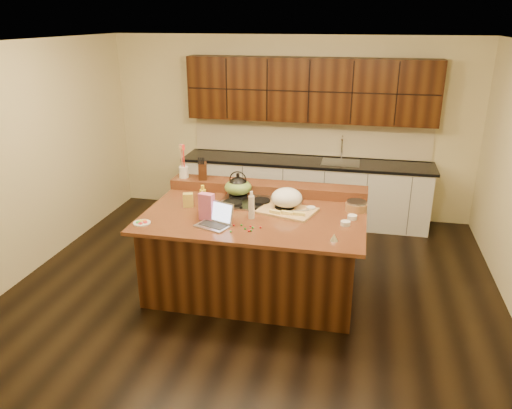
# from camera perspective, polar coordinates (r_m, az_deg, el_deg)

# --- Properties ---
(room) EXTENTS (5.52, 5.02, 2.72)m
(room) POSITION_cam_1_polar(r_m,az_deg,el_deg) (5.32, -0.12, 3.34)
(room) COLOR black
(room) RESTS_ON ground
(island) EXTENTS (2.40, 1.60, 0.92)m
(island) POSITION_cam_1_polar(r_m,az_deg,el_deg) (5.65, -0.11, -5.27)
(island) COLOR black
(island) RESTS_ON ground
(back_ledge) EXTENTS (2.40, 0.30, 0.12)m
(back_ledge) POSITION_cam_1_polar(r_m,az_deg,el_deg) (6.09, 1.31, 1.93)
(back_ledge) COLOR black
(back_ledge) RESTS_ON island
(cooktop) EXTENTS (0.92, 0.52, 0.05)m
(cooktop) POSITION_cam_1_polar(r_m,az_deg,el_deg) (5.73, 0.54, 0.26)
(cooktop) COLOR gray
(cooktop) RESTS_ON island
(back_counter) EXTENTS (3.70, 0.66, 2.40)m
(back_counter) POSITION_cam_1_polar(r_m,az_deg,el_deg) (7.49, 5.85, 5.45)
(back_counter) COLOR silver
(back_counter) RESTS_ON ground
(kettle) EXTENTS (0.28, 0.28, 0.21)m
(kettle) POSITION_cam_1_polar(r_m,az_deg,el_deg) (5.87, -2.07, 2.15)
(kettle) COLOR black
(kettle) RESTS_ON cooktop
(green_bowl) EXTENTS (0.40, 0.40, 0.18)m
(green_bowl) POSITION_cam_1_polar(r_m,az_deg,el_deg) (5.88, -2.06, 1.99)
(green_bowl) COLOR olive
(green_bowl) RESTS_ON cooktop
(laptop) EXTENTS (0.41, 0.36, 0.23)m
(laptop) POSITION_cam_1_polar(r_m,az_deg,el_deg) (5.15, -4.61, -1.69)
(laptop) COLOR #B7B7BC
(laptop) RESTS_ON island
(oil_bottle) EXTENTS (0.09, 0.09, 0.27)m
(oil_bottle) POSITION_cam_1_polar(r_m,az_deg,el_deg) (5.44, -6.06, 0.35)
(oil_bottle) COLOR gold
(oil_bottle) RESTS_ON island
(vinegar_bottle) EXTENTS (0.07, 0.07, 0.25)m
(vinegar_bottle) POSITION_cam_1_polar(r_m,az_deg,el_deg) (5.27, -0.52, -0.32)
(vinegar_bottle) COLOR silver
(vinegar_bottle) RESTS_ON island
(wooden_tray) EXTENTS (0.69, 0.58, 0.24)m
(wooden_tray) POSITION_cam_1_polar(r_m,az_deg,el_deg) (5.53, 3.54, 0.45)
(wooden_tray) COLOR tan
(wooden_tray) RESTS_ON island
(ramekin_a) EXTENTS (0.12, 0.12, 0.04)m
(ramekin_a) POSITION_cam_1_polar(r_m,az_deg,el_deg) (5.39, 10.95, -1.43)
(ramekin_a) COLOR white
(ramekin_a) RESTS_ON island
(ramekin_b) EXTENTS (0.13, 0.13, 0.04)m
(ramekin_b) POSITION_cam_1_polar(r_m,az_deg,el_deg) (5.22, 10.19, -2.12)
(ramekin_b) COLOR white
(ramekin_b) RESTS_ON island
(ramekin_c) EXTENTS (0.13, 0.13, 0.04)m
(ramekin_c) POSITION_cam_1_polar(r_m,az_deg,el_deg) (5.55, 6.29, -0.50)
(ramekin_c) COLOR white
(ramekin_c) RESTS_ON island
(strainer_bowl) EXTENTS (0.25, 0.25, 0.09)m
(strainer_bowl) POSITION_cam_1_polar(r_m,az_deg,el_deg) (5.62, 11.39, -0.26)
(strainer_bowl) COLOR #996B3F
(strainer_bowl) RESTS_ON island
(kitchen_timer) EXTENTS (0.09, 0.09, 0.07)m
(kitchen_timer) POSITION_cam_1_polar(r_m,az_deg,el_deg) (4.84, 8.91, -3.73)
(kitchen_timer) COLOR silver
(kitchen_timer) RESTS_ON island
(pink_bag) EXTENTS (0.17, 0.12, 0.29)m
(pink_bag) POSITION_cam_1_polar(r_m,az_deg,el_deg) (5.25, -5.64, -0.28)
(pink_bag) COLOR #C65D88
(pink_bag) RESTS_ON island
(candy_plate) EXTENTS (0.19, 0.19, 0.01)m
(candy_plate) POSITION_cam_1_polar(r_m,az_deg,el_deg) (5.32, -12.91, -2.06)
(candy_plate) COLOR white
(candy_plate) RESTS_ON island
(package_box) EXTENTS (0.13, 0.11, 0.15)m
(package_box) POSITION_cam_1_polar(r_m,az_deg,el_deg) (5.68, -7.76, 0.52)
(package_box) COLOR gold
(package_box) RESTS_ON island
(utensil_crock) EXTENTS (0.13, 0.13, 0.14)m
(utensil_crock) POSITION_cam_1_polar(r_m,az_deg,el_deg) (6.33, -8.25, 3.70)
(utensil_crock) COLOR white
(utensil_crock) RESTS_ON back_ledge
(knife_block) EXTENTS (0.14, 0.19, 0.20)m
(knife_block) POSITION_cam_1_polar(r_m,az_deg,el_deg) (6.24, -6.11, 3.84)
(knife_block) COLOR black
(knife_block) RESTS_ON back_ledge
(gumdrop_0) EXTENTS (0.02, 0.02, 0.02)m
(gumdrop_0) POSITION_cam_1_polar(r_m,az_deg,el_deg) (5.13, -2.55, -2.38)
(gumdrop_0) COLOR red
(gumdrop_0) RESTS_ON island
(gumdrop_1) EXTENTS (0.02, 0.02, 0.02)m
(gumdrop_1) POSITION_cam_1_polar(r_m,az_deg,el_deg) (5.06, -0.37, -2.65)
(gumdrop_1) COLOR #198C26
(gumdrop_1) RESTS_ON island
(gumdrop_2) EXTENTS (0.02, 0.02, 0.02)m
(gumdrop_2) POSITION_cam_1_polar(r_m,az_deg,el_deg) (5.07, 0.53, -2.64)
(gumdrop_2) COLOR red
(gumdrop_2) RESTS_ON island
(gumdrop_3) EXTENTS (0.02, 0.02, 0.02)m
(gumdrop_3) POSITION_cam_1_polar(r_m,az_deg,el_deg) (4.98, -2.93, -3.09)
(gumdrop_3) COLOR #198C26
(gumdrop_3) RESTS_ON island
(gumdrop_4) EXTENTS (0.02, 0.02, 0.02)m
(gumdrop_4) POSITION_cam_1_polar(r_m,az_deg,el_deg) (5.00, -0.67, -2.98)
(gumdrop_4) COLOR red
(gumdrop_4) RESTS_ON island
(gumdrop_5) EXTENTS (0.02, 0.02, 0.02)m
(gumdrop_5) POSITION_cam_1_polar(r_m,az_deg,el_deg) (5.04, -1.25, -2.79)
(gumdrop_5) COLOR #198C26
(gumdrop_5) RESTS_ON island
(gumdrop_6) EXTENTS (0.02, 0.02, 0.02)m
(gumdrop_6) POSITION_cam_1_polar(r_m,az_deg,el_deg) (5.10, -0.63, -2.50)
(gumdrop_6) COLOR red
(gumdrop_6) RESTS_ON island
(gumdrop_7) EXTENTS (0.02, 0.02, 0.02)m
(gumdrop_7) POSITION_cam_1_polar(r_m,az_deg,el_deg) (5.13, -1.67, -2.36)
(gumdrop_7) COLOR #198C26
(gumdrop_7) RESTS_ON island
(gumdrop_8) EXTENTS (0.02, 0.02, 0.02)m
(gumdrop_8) POSITION_cam_1_polar(r_m,az_deg,el_deg) (4.99, -0.85, -3.03)
(gumdrop_8) COLOR red
(gumdrop_8) RESTS_ON island
(gumdrop_9) EXTENTS (0.02, 0.02, 0.02)m
(gumdrop_9) POSITION_cam_1_polar(r_m,az_deg,el_deg) (5.00, -0.56, -3.00)
(gumdrop_9) COLOR #198C26
(gumdrop_9) RESTS_ON island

